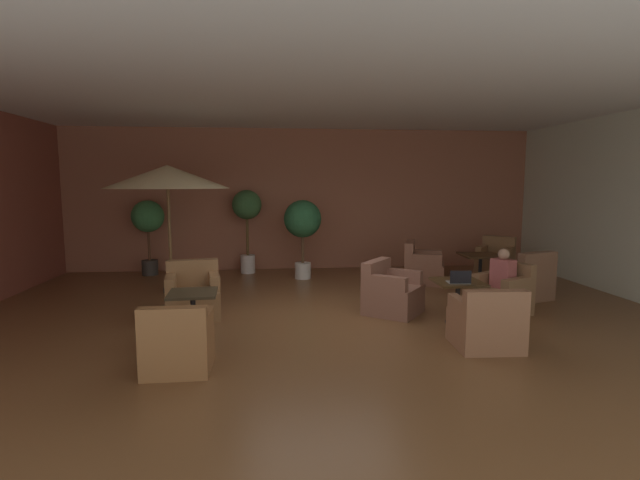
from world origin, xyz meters
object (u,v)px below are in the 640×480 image
Objects in this scene: armchair_front_left_north at (503,294)px; armchair_mid_center_south at (525,281)px; cafe_table_front_left at (458,290)px; armchair_front_left_east at (391,294)px; armchair_front_right_north at (193,296)px; iced_drink_cup at (465,279)px; armchair_front_left_south at (486,325)px; potted_tree_mid_left at (247,213)px; patron_blue_shirt at (503,271)px; armchair_front_right_east at (178,344)px; potted_tree_left_corner at (148,222)px; cafe_table_front_right at (193,303)px; potted_tree_mid_right at (303,223)px; armchair_mid_center_north at (495,262)px; armchair_mid_center_east at (422,268)px; cafe_table_mid_center at (480,260)px; open_laptop at (459,280)px; patio_umbrella_tall_red at (167,177)px.

armchair_front_left_north is 1.26m from armchair_mid_center_south.
armchair_front_left_east is at bearing 142.52° from cafe_table_front_left.
armchair_front_right_north is 4.19m from iced_drink_cup.
potted_tree_mid_left is (-3.31, 5.47, 1.12)m from armchair_front_left_south.
patron_blue_shirt reaches higher than armchair_front_right_north.
armchair_front_right_east is 0.46× the size of potted_tree_left_corner.
cafe_table_front_right is at bearing -170.59° from patron_blue_shirt.
armchair_front_left_north is 5.00m from armchair_front_right_north.
armchair_front_left_south is at bearing -64.99° from armchair_front_left_east.
potted_tree_mid_right is (-2.10, 3.61, 0.73)m from cafe_table_front_left.
armchair_mid_center_north is 0.52× the size of potted_tree_mid_left.
potted_tree_mid_right reaches higher than iced_drink_cup.
potted_tree_mid_right is (-2.49, 0.72, 0.92)m from armchair_mid_center_east.
armchair_mid_center_south reaches higher than armchair_front_left_north.
armchair_mid_center_east is at bearing -165.17° from armchair_mid_center_north.
potted_tree_left_corner is at bearing 113.45° from armchair_front_right_north.
armchair_mid_center_south is (5.69, 1.71, -0.17)m from cafe_table_front_right.
armchair_mid_center_east reaches higher than armchair_front_left_south.
armchair_mid_center_east is (4.41, 2.14, -0.01)m from armchair_front_right_north.
patron_blue_shirt is (-0.56, -2.04, 0.17)m from cafe_table_mid_center.
potted_tree_mid_right is at bearing 56.10° from armchair_front_right_north.
potted_tree_left_corner is at bearing 141.88° from armchair_front_left_east.
armchair_front_right_east is 2.45× the size of open_laptop.
cafe_table_front_right is at bearing -176.53° from iced_drink_cup.
potted_tree_left_corner reaches higher than open_laptop.
armchair_front_left_north is at bearing 56.70° from armchair_front_left_south.
armchair_mid_center_south reaches higher than armchair_mid_center_east.
potted_tree_left_corner is 0.88× the size of potted_tree_mid_left.
iced_drink_cup reaches higher than cafe_table_front_right.
cafe_table_mid_center is 1.27× the size of patron_blue_shirt.
armchair_front_left_south is 7.46× the size of iced_drink_cup.
armchair_front_left_south is at bearing -96.28° from armchair_mid_center_east.
open_laptop is (-0.10, -0.06, -0.00)m from iced_drink_cup.
potted_tree_mid_right is 15.88× the size of iced_drink_cup.
potted_tree_mid_left reaches higher than armchair_mid_center_south.
armchair_front_left_east is at bearing -26.19° from patio_umbrella_tall_red.
patron_blue_shirt is at bearing -77.37° from armchair_mid_center_east.
potted_tree_mid_right reaches higher than armchair_mid_center_east.
potted_tree_left_corner is at bearing 149.24° from armchair_front_left_north.
armchair_mid_center_north is at bearing 31.34° from cafe_table_front_right.
patron_blue_shirt is (1.79, -0.20, 0.38)m from armchair_front_left_east.
armchair_front_right_east is 0.33× the size of patio_umbrella_tall_red.
armchair_front_right_north is at bearing 169.48° from cafe_table_front_left.
armchair_front_left_north is 8.72× the size of iced_drink_cup.
armchair_mid_center_east is 0.41× the size of patio_umbrella_tall_red.
armchair_front_left_south is 1.00m from open_laptop.
patron_blue_shirt reaches higher than armchair_front_left_south.
armchair_front_left_north is 7.70m from potted_tree_left_corner.
armchair_front_right_north is at bearing 155.39° from armchair_front_left_south.
potted_tree_mid_right is at bearing -12.45° from potted_tree_left_corner.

